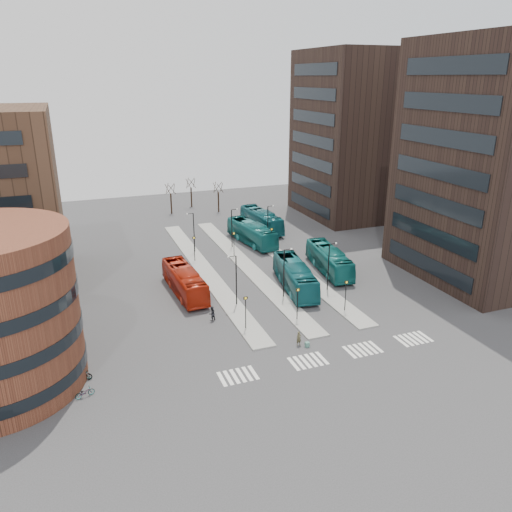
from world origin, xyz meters
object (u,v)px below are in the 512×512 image
object	(u,v)px
teal_bus_b	(252,233)
traveller	(299,339)
commuter_b	(301,301)
bicycle_near	(85,392)
red_bus	(184,281)
commuter_c	(293,287)
teal_bus_a	(295,276)
bicycle_mid	(83,376)
commuter_a	(212,314)
teal_bus_d	(261,220)
teal_bus_c	(329,260)
bicycle_far	(83,374)
suitcase	(307,345)

from	to	relation	value
teal_bus_b	traveller	world-z (taller)	teal_bus_b
commuter_b	bicycle_near	xyz separation A→B (m)	(-24.42, -9.21, -0.38)
red_bus	commuter_c	size ratio (longest dim) A/B	7.56
teal_bus_b	commuter_b	bearing A→B (deg)	-105.10
teal_bus_a	traveller	bearing A→B (deg)	-103.66
bicycle_mid	commuter_b	bearing A→B (deg)	-66.50
teal_bus_a	traveller	size ratio (longest dim) A/B	8.20
traveller	bicycle_mid	bearing A→B (deg)	174.49
commuter_a	bicycle_near	size ratio (longest dim) A/B	1.02
teal_bus_d	commuter_c	xyz separation A→B (m)	(-6.23, -26.84, -0.96)
teal_bus_c	bicycle_near	size ratio (longest dim) A/B	7.25
bicycle_near	commuter_b	bearing A→B (deg)	-85.72
teal_bus_a	bicycle_near	xyz separation A→B (m)	(-26.05, -14.47, -1.27)
commuter_a	commuter_b	bearing A→B (deg)	152.71
traveller	commuter_a	size ratio (longest dim) A/B	0.89
commuter_b	bicycle_near	size ratio (longest dim) A/B	0.99
teal_bus_b	teal_bus_c	world-z (taller)	teal_bus_b
traveller	teal_bus_a	bearing A→B (deg)	64.55
teal_bus_b	traveller	distance (m)	32.87
bicycle_near	bicycle_far	world-z (taller)	bicycle_near
suitcase	teal_bus_c	xyz separation A→B (m)	(11.88, 17.47, 1.40)
traveller	teal_bus_c	bearing A→B (deg)	51.18
commuter_b	bicycle_mid	xyz separation A→B (m)	(-24.42, -6.64, -0.35)
red_bus	commuter_c	bearing A→B (deg)	-24.08
commuter_a	bicycle_mid	size ratio (longest dim) A/B	1.10
commuter_b	bicycle_mid	size ratio (longest dim) A/B	1.07
teal_bus_c	commuter_b	bearing A→B (deg)	-125.61
teal_bus_d	traveller	bearing A→B (deg)	-109.18
commuter_c	suitcase	bearing A→B (deg)	20.62
red_bus	bicycle_far	xyz separation A→B (m)	(-12.71, -15.08, -1.22)
bicycle_mid	bicycle_far	distance (m)	0.30
suitcase	bicycle_mid	distance (m)	21.16
suitcase	commuter_c	xyz separation A→B (m)	(4.15, 12.36, 0.52)
teal_bus_a	teal_bus_b	bearing A→B (deg)	95.83
suitcase	commuter_b	world-z (taller)	commuter_b
teal_bus_b	commuter_a	world-z (taller)	teal_bus_b
commuter_a	bicycle_near	distance (m)	16.86
traveller	bicycle_near	world-z (taller)	traveller
suitcase	teal_bus_c	distance (m)	21.18
commuter_a	commuter_b	distance (m)	10.62
teal_bus_a	teal_bus_b	world-z (taller)	teal_bus_b
teal_bus_c	bicycle_near	bearing A→B (deg)	-143.29
teal_bus_c	bicycle_far	xyz separation A→B (m)	(-32.97, -15.42, -1.24)
red_bus	bicycle_mid	bearing A→B (deg)	-132.77
commuter_b	bicycle_mid	distance (m)	25.31
teal_bus_b	teal_bus_c	xyz separation A→B (m)	(5.69, -15.25, -0.05)
traveller	suitcase	bearing A→B (deg)	-44.57
traveller	bicycle_far	world-z (taller)	traveller
suitcase	teal_bus_a	bearing A→B (deg)	70.30
red_bus	commuter_c	xyz separation A→B (m)	(12.53, -4.78, -0.86)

